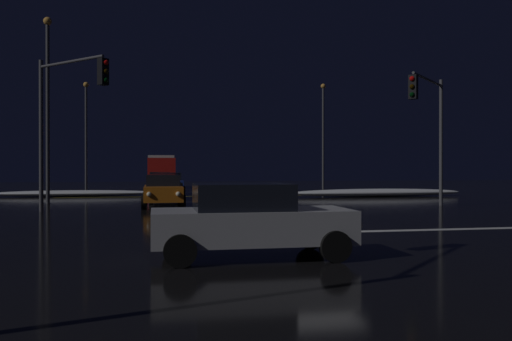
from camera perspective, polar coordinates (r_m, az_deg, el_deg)
The scene contains 16 objects.
ground at distance 15.84m, azimuth 6.38°, elevation -6.80°, with size 120.00×120.00×0.10m, color black.
stop_line_north at distance 24.64m, azimuth 0.10°, elevation -4.14°, with size 0.35×15.67×0.01m.
centre_line_ns at distance 36.08m, azimuth -3.38°, elevation -2.74°, with size 22.00×0.15×0.01m.
snow_bank_left_curb at distance 37.74m, azimuth -18.81°, elevation -2.32°, with size 10.96×1.50×0.40m.
snow_bank_right_curb at distance 36.36m, azimuth 12.82°, elevation -2.32°, with size 11.99×1.50×0.52m.
sedan_orange at distance 26.54m, azimuth -9.93°, elevation -2.10°, with size 2.02×4.33×1.57m.
sedan_black at distance 32.96m, azimuth -9.60°, elevation -1.64°, with size 2.02×4.33×1.57m.
sedan_blue at distance 38.57m, azimuth -9.24°, elevation -1.36°, with size 2.02×4.33×1.57m.
sedan_gray at distance 43.89m, azimuth -10.25°, elevation -1.16°, with size 2.02×4.33×1.57m.
box_truck at distance 51.09m, azimuth -10.13°, elevation 0.06°, with size 2.68×8.28×3.08m.
sedan_silver_crossing at distance 11.33m, azimuth -0.67°, elevation -5.29°, with size 4.33×2.02×1.57m.
traffic_signal_ne at distance 26.62m, azimuth 18.15°, elevation 5.63°, with size 3.44×3.44×6.34m.
traffic_signal_nw at distance 23.76m, azimuth -19.73°, elevation 6.64°, with size 3.20×3.20×6.60m.
streetlamp_right_far at distance 48.20m, azimuth 7.20°, elevation 4.47°, with size 0.44×0.44×9.46m.
streetlamp_left_far at distance 46.18m, azimuth -17.73°, elevation 4.34°, with size 0.44×0.44×8.99m.
streetlamp_left_near at distance 30.47m, azimuth -21.40°, elevation 7.32°, with size 0.44×0.44×9.89m.
Camera 1 is at (-4.64, -15.02, 1.90)m, focal length 37.36 mm.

